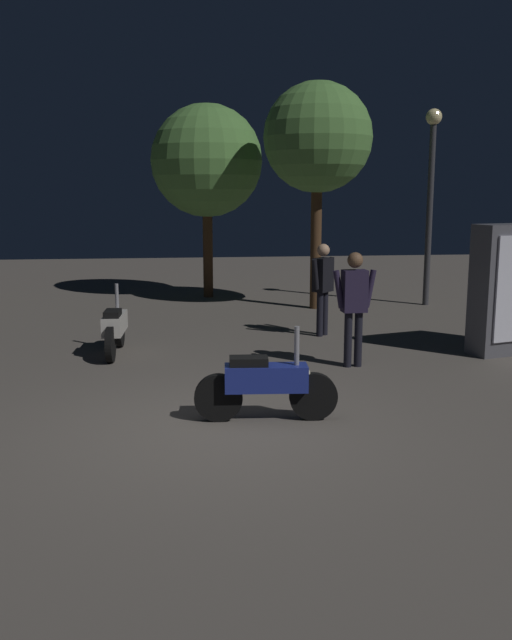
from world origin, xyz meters
The scene contains 8 objects.
ground_plane centered at (0.00, 0.00, 0.00)m, with size 40.00×40.00×0.00m, color #605951.
motorcycle_blue_foreground centered at (0.59, 0.24, 0.44)m, with size 1.66×0.37×1.11m.
motorcycle_white_parked_left centered at (-1.41, 3.80, 0.44)m, with size 0.35×1.66×1.11m.
person_rider_beside centered at (2.23, 4.85, 1.00)m, with size 0.54×0.53×1.68m.
person_bystander_far centered at (2.22, 2.56, 1.04)m, with size 0.67×0.26×1.73m.
streetlamp_near centered at (5.35, 7.97, 2.84)m, with size 0.36×0.36×4.40m.
tree_left_bg centered at (0.39, 9.77, 3.30)m, with size 2.69×2.69×4.67m.
tree_center_bg centered at (2.70, 7.80, 3.72)m, with size 2.37×2.37×4.93m.
Camera 1 is at (-0.42, -7.42, 2.64)m, focal length 39.07 mm.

